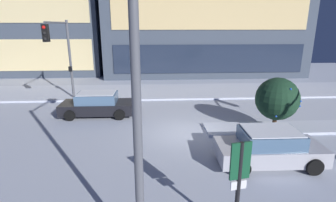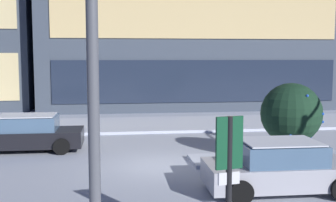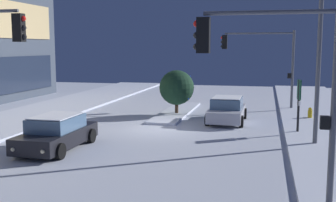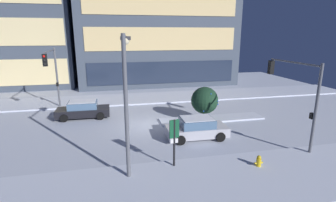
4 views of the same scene
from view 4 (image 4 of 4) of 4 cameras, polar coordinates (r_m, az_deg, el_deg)
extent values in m
plane|color=silver|center=(21.09, -4.39, -5.38)|extent=(52.00, 52.00, 0.00)
cube|color=silver|center=(13.01, 1.54, -18.41)|extent=(52.00, 5.20, 0.14)
cube|color=silver|center=(29.71, -6.85, 0.55)|extent=(52.00, 5.20, 0.14)
cube|color=silver|center=(22.75, 9.58, -3.87)|extent=(9.00, 1.80, 0.14)
cube|color=#232D42|center=(34.99, -1.04, 6.27)|extent=(19.73, 0.10, 2.91)
cube|color=#F2D18C|center=(34.64, -1.07, 13.44)|extent=(19.73, 0.10, 2.91)
cube|color=#F2D18C|center=(34.85, -1.11, 20.64)|extent=(19.73, 0.10, 2.91)
cube|color=#424C5B|center=(42.81, -28.60, 16.43)|extent=(12.43, 10.92, 19.79)
cube|color=#F9E09E|center=(37.72, -29.48, 5.45)|extent=(11.19, 0.10, 3.30)
cube|color=#F9E09E|center=(37.43, -30.43, 12.93)|extent=(11.19, 0.10, 3.30)
cube|color=#B7B7C1|center=(18.55, 6.29, -6.51)|extent=(4.28, 1.95, 0.66)
cube|color=slate|center=(18.34, 6.35, -4.72)|extent=(2.32, 1.74, 0.60)
cube|color=white|center=(18.24, 6.38, -3.73)|extent=(2.15, 1.62, 0.04)
sphere|color=#F9E5B2|center=(19.86, 11.66, -5.40)|extent=(0.16, 0.16, 0.16)
sphere|color=#F9E5B2|center=(18.75, 13.21, -6.68)|extent=(0.16, 0.16, 0.16)
cylinder|color=black|center=(19.91, 9.32, -5.75)|extent=(0.66, 0.23, 0.66)
cylinder|color=black|center=(18.27, 11.43, -7.73)|extent=(0.66, 0.23, 0.66)
cylinder|color=black|center=(19.12, 1.37, -6.41)|extent=(0.66, 0.23, 0.66)
cylinder|color=black|center=(17.41, 2.78, -8.58)|extent=(0.66, 0.23, 0.66)
cube|color=black|center=(24.04, -18.07, -2.25)|extent=(4.50, 1.91, 0.66)
cube|color=slate|center=(23.88, -18.18, -0.85)|extent=(2.44, 1.71, 0.60)
cube|color=white|center=(23.80, -18.24, -0.07)|extent=(2.26, 1.59, 0.04)
sphere|color=#F9E5B2|center=(23.81, -23.64, -3.01)|extent=(0.16, 0.16, 0.16)
sphere|color=#F9E5B2|center=(25.01, -23.08, -2.15)|extent=(0.16, 0.16, 0.16)
cylinder|color=black|center=(23.42, -21.86, -3.53)|extent=(0.66, 0.22, 0.66)
cylinder|color=black|center=(25.20, -21.17, -2.24)|extent=(0.66, 0.22, 0.66)
cylinder|color=black|center=(23.07, -14.60, -3.21)|extent=(0.66, 0.22, 0.66)
cylinder|color=black|center=(24.87, -14.43, -1.92)|extent=(0.66, 0.22, 0.66)
cylinder|color=#565960|center=(27.76, -23.12, 4.59)|extent=(0.18, 0.18, 5.90)
cylinder|color=#565960|center=(25.49, -24.55, 9.93)|extent=(0.12, 4.07, 0.12)
cube|color=black|center=(23.55, -25.39, 8.11)|extent=(0.32, 0.36, 1.00)
sphere|color=red|center=(23.34, -25.57, 8.83)|extent=(0.20, 0.20, 0.20)
sphere|color=black|center=(23.37, -25.49, 8.06)|extent=(0.20, 0.20, 0.20)
sphere|color=black|center=(23.40, -25.40, 7.28)|extent=(0.20, 0.20, 0.20)
cube|color=black|center=(27.64, -23.09, 3.39)|extent=(0.20, 0.24, 0.36)
cylinder|color=#565960|center=(17.51, 29.64, -1.88)|extent=(0.18, 0.18, 5.56)
cylinder|color=#565960|center=(18.87, 25.83, 7.63)|extent=(0.12, 4.77, 0.12)
cube|color=black|center=(20.85, 21.65, 6.89)|extent=(0.32, 0.36, 1.00)
sphere|color=red|center=(20.98, 21.44, 7.83)|extent=(0.20, 0.20, 0.20)
sphere|color=black|center=(21.01, 21.36, 6.96)|extent=(0.20, 0.20, 0.20)
sphere|color=black|center=(21.05, 21.28, 6.10)|extent=(0.20, 0.20, 0.20)
cube|color=black|center=(17.77, 29.02, -2.87)|extent=(0.20, 0.24, 0.36)
cylinder|color=#565960|center=(12.51, -9.13, -2.19)|extent=(0.20, 0.20, 7.17)
cylinder|color=#565960|center=(13.42, -9.54, 13.79)|extent=(0.36, 2.83, 0.10)
cube|color=#333338|center=(14.84, -9.31, 13.45)|extent=(0.56, 0.36, 0.20)
sphere|color=#F9E5B2|center=(14.84, -9.29, 12.95)|extent=(0.44, 0.44, 0.44)
cylinder|color=gold|center=(15.40, 19.23, -12.79)|extent=(0.26, 0.26, 0.58)
sphere|color=gold|center=(15.24, 19.34, -11.57)|extent=(0.22, 0.22, 0.22)
cylinder|color=gold|center=(15.30, 18.65, -12.80)|extent=(0.12, 0.10, 0.10)
cylinder|color=gold|center=(15.47, 19.82, -12.58)|extent=(0.12, 0.10, 0.10)
cylinder|color=black|center=(14.14, 1.36, -9.49)|extent=(0.12, 0.12, 2.78)
cube|color=#144C2D|center=(13.81, 1.38, -6.13)|extent=(0.55, 0.17, 1.01)
cube|color=white|center=(14.06, 1.37, -8.75)|extent=(0.44, 0.14, 0.24)
cylinder|color=#473323|center=(22.21, 7.90, -3.31)|extent=(0.22, 0.22, 0.84)
sphere|color=#193823|center=(21.83, 8.02, 0.15)|extent=(2.25, 2.25, 2.25)
sphere|color=blue|center=(22.18, 9.80, -2.05)|extent=(0.10, 0.10, 0.10)
sphere|color=blue|center=(22.96, 8.27, -0.25)|extent=(0.10, 0.10, 0.10)
sphere|color=blue|center=(21.46, 10.86, -0.04)|extent=(0.10, 0.10, 0.10)
sphere|color=blue|center=(21.12, 7.80, -2.22)|extent=(0.10, 0.10, 0.10)
sphere|color=blue|center=(21.75, 10.88, -0.73)|extent=(0.10, 0.10, 0.10)
sphere|color=blue|center=(20.97, 9.41, 1.55)|extent=(0.10, 0.10, 0.10)
camera|label=1|loc=(6.98, -4.27, 1.32)|focal=28.30mm
camera|label=2|loc=(5.81, -1.42, -19.08)|focal=46.11mm
camera|label=3|loc=(23.54, -64.15, -0.34)|focal=44.20mm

